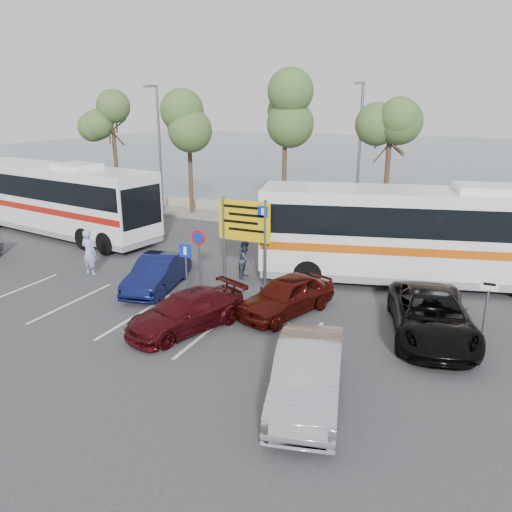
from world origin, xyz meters
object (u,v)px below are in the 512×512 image
at_px(coach_bus_right, 426,238).
at_px(car_red, 286,295).
at_px(car_maroon, 186,312).
at_px(suv_black, 431,316).
at_px(street_lamp_left, 159,143).
at_px(car_blue, 157,273).
at_px(pedestrian_near, 89,252).
at_px(street_lamp_right, 359,151).
at_px(direction_sign, 244,228).
at_px(pedestrian_far, 245,260).
at_px(coach_bus_left, 58,201).
at_px(car_silver_b, 308,374).

xyz_separation_m(coach_bus_right, car_red, (-4.00, -5.18, -1.23)).
height_order(car_maroon, suv_black, suv_black).
relative_size(street_lamp_left, car_blue, 1.97).
relative_size(suv_black, pedestrian_near, 2.60).
bearing_deg(street_lamp_right, direction_sign, -100.94).
bearing_deg(car_maroon, pedestrian_far, 116.72).
relative_size(car_blue, pedestrian_far, 2.59).
bearing_deg(direction_sign, car_maroon, -90.06).
height_order(car_blue, car_red, car_red).
bearing_deg(coach_bus_right, pedestrian_near, -160.62).
bearing_deg(car_red, pedestrian_far, 156.22).
distance_m(street_lamp_right, coach_bus_left, 16.78).
distance_m(coach_bus_right, pedestrian_far, 7.39).
xyz_separation_m(coach_bus_right, suv_black, (0.80, -5.00, -1.19)).
height_order(coach_bus_right, car_blue, coach_bus_right).
distance_m(direction_sign, car_maroon, 4.74).
bearing_deg(coach_bus_left, car_maroon, -30.58).
relative_size(car_blue, pedestrian_near, 2.07).
relative_size(street_lamp_right, suv_black, 1.57).
xyz_separation_m(street_lamp_left, car_maroon, (11.00, -14.70, -3.99)).
relative_size(coach_bus_left, suv_black, 2.62).
relative_size(direction_sign, car_silver_b, 0.80).
xyz_separation_m(street_lamp_left, direction_sign, (11.00, -10.32, -2.17)).
bearing_deg(car_silver_b, street_lamp_right, 86.19).
height_order(direction_sign, pedestrian_near, direction_sign).
bearing_deg(car_silver_b, street_lamp_left, 119.58).
distance_m(street_lamp_right, coach_bus_right, 8.76).
relative_size(direction_sign, pedestrian_far, 2.29).
distance_m(car_maroon, suv_black, 7.78).
height_order(car_maroon, pedestrian_far, pedestrian_far).
height_order(street_lamp_left, pedestrian_far, street_lamp_left).
distance_m(coach_bus_left, car_silver_b, 20.54).
bearing_deg(coach_bus_left, car_blue, -26.57).
bearing_deg(coach_bus_right, direction_sign, -153.05).
bearing_deg(car_maroon, pedestrian_near, 177.96).
distance_m(coach_bus_right, car_red, 6.66).
xyz_separation_m(direction_sign, suv_black, (7.30, -1.70, -1.72)).
relative_size(coach_bus_left, car_red, 3.37).
height_order(suv_black, pedestrian_far, pedestrian_far).
height_order(car_silver_b, pedestrian_near, pedestrian_near).
bearing_deg(street_lamp_left, car_red, -42.09).
relative_size(car_silver_b, pedestrian_near, 2.29).
relative_size(direction_sign, coach_bus_left, 0.27).
height_order(street_lamp_right, car_blue, street_lamp_right).
bearing_deg(street_lamp_right, pedestrian_far, -104.55).
bearing_deg(pedestrian_far, car_maroon, 178.18).
distance_m(pedestrian_near, pedestrian_far, 6.73).
height_order(car_red, car_silver_b, car_silver_b).
relative_size(direction_sign, pedestrian_near, 1.83).
bearing_deg(pedestrian_far, coach_bus_left, 73.16).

